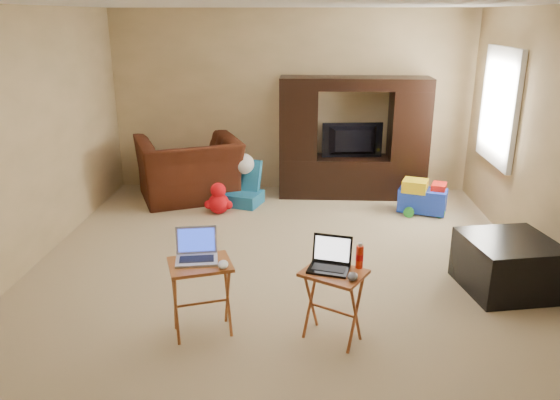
# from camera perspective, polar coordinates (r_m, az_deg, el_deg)

# --- Properties ---
(floor) EXTENTS (5.50, 5.50, 0.00)m
(floor) POSITION_cam_1_polar(r_m,az_deg,el_deg) (5.48, 0.11, -7.26)
(floor) COLOR tan
(floor) RESTS_ON ground
(ceiling) EXTENTS (5.50, 5.50, 0.00)m
(ceiling) POSITION_cam_1_polar(r_m,az_deg,el_deg) (4.93, 0.13, 19.86)
(ceiling) COLOR silver
(ceiling) RESTS_ON ground
(wall_back) EXTENTS (5.00, 0.00, 5.00)m
(wall_back) POSITION_cam_1_polar(r_m,az_deg,el_deg) (7.76, 1.15, 10.20)
(wall_back) COLOR tan
(wall_back) RESTS_ON ground
(wall_front) EXTENTS (5.00, 0.00, 5.00)m
(wall_front) POSITION_cam_1_polar(r_m,az_deg,el_deg) (2.47, -3.12, -9.17)
(wall_front) COLOR tan
(wall_front) RESTS_ON ground
(wall_left) EXTENTS (0.00, 5.50, 5.50)m
(wall_left) POSITION_cam_1_polar(r_m,az_deg,el_deg) (5.75, -25.73, 5.31)
(wall_left) COLOR tan
(wall_left) RESTS_ON ground
(wall_right) EXTENTS (0.00, 5.50, 5.50)m
(wall_right) POSITION_cam_1_polar(r_m,az_deg,el_deg) (5.53, 27.04, 4.65)
(wall_right) COLOR tan
(wall_right) RESTS_ON ground
(window_pane) EXTENTS (0.00, 1.20, 1.20)m
(window_pane) POSITION_cam_1_polar(r_m,az_deg,el_deg) (6.92, 22.08, 9.06)
(window_pane) COLOR white
(window_pane) RESTS_ON ground
(window_frame) EXTENTS (0.06, 1.14, 1.34)m
(window_frame) POSITION_cam_1_polar(r_m,az_deg,el_deg) (6.91, 21.92, 9.07)
(window_frame) COLOR white
(window_frame) RESTS_ON ground
(entertainment_center) EXTENTS (2.00, 0.51, 1.63)m
(entertainment_center) POSITION_cam_1_polar(r_m,az_deg,el_deg) (7.54, 7.64, 6.43)
(entertainment_center) COLOR black
(entertainment_center) RESTS_ON floor
(television) EXTENTS (0.84, 0.20, 0.48)m
(television) POSITION_cam_1_polar(r_m,az_deg,el_deg) (7.50, 7.66, 6.11)
(television) COLOR black
(television) RESTS_ON entertainment_center
(recliner) EXTENTS (1.65, 1.56, 0.85)m
(recliner) POSITION_cam_1_polar(r_m,az_deg,el_deg) (7.52, -9.49, 3.21)
(recliner) COLOR #46180F
(recliner) RESTS_ON floor
(child_rocker) EXTENTS (0.57, 0.62, 0.59)m
(child_rocker) POSITION_cam_1_polar(r_m,az_deg,el_deg) (7.23, -3.87, 1.75)
(child_rocker) COLOR #185D88
(child_rocker) RESTS_ON floor
(plush_toy) EXTENTS (0.37, 0.31, 0.41)m
(plush_toy) POSITION_cam_1_polar(r_m,az_deg,el_deg) (6.95, -6.45, 0.20)
(plush_toy) COLOR red
(plush_toy) RESTS_ON floor
(push_toy) EXTENTS (0.70, 0.60, 0.45)m
(push_toy) POSITION_cam_1_polar(r_m,az_deg,el_deg) (7.16, 14.69, 0.39)
(push_toy) COLOR blue
(push_toy) RESTS_ON floor
(ottoman) EXTENTS (0.89, 0.89, 0.49)m
(ottoman) POSITION_cam_1_polar(r_m,az_deg,el_deg) (5.43, 22.69, -6.24)
(ottoman) COLOR black
(ottoman) RESTS_ON floor
(tray_table_left) EXTENTS (0.57, 0.51, 0.61)m
(tray_table_left) POSITION_cam_1_polar(r_m,az_deg,el_deg) (4.37, -8.18, -10.15)
(tray_table_left) COLOR #A75928
(tray_table_left) RESTS_ON floor
(tray_table_right) EXTENTS (0.56, 0.53, 0.58)m
(tray_table_right) POSITION_cam_1_polar(r_m,az_deg,el_deg) (4.28, 5.53, -10.94)
(tray_table_right) COLOR #AA5629
(tray_table_right) RESTS_ON floor
(laptop_left) EXTENTS (0.36, 0.32, 0.24)m
(laptop_left) POSITION_cam_1_polar(r_m,az_deg,el_deg) (4.22, -8.77, -4.87)
(laptop_left) COLOR #AEAEB3
(laptop_left) RESTS_ON tray_table_left
(laptop_right) EXTENTS (0.35, 0.32, 0.24)m
(laptop_right) POSITION_cam_1_polar(r_m,az_deg,el_deg) (4.11, 5.14, -5.83)
(laptop_right) COLOR black
(laptop_right) RESTS_ON tray_table_right
(mouse_left) EXTENTS (0.09, 0.13, 0.05)m
(mouse_left) POSITION_cam_1_polar(r_m,az_deg,el_deg) (4.13, -5.97, -6.72)
(mouse_left) COLOR white
(mouse_left) RESTS_ON tray_table_left
(mouse_right) EXTENTS (0.10, 0.13, 0.05)m
(mouse_right) POSITION_cam_1_polar(r_m,az_deg,el_deg) (4.04, 7.60, -7.92)
(mouse_right) COLOR #3A3A3F
(mouse_right) RESTS_ON tray_table_right
(water_bottle) EXTENTS (0.06, 0.06, 0.18)m
(water_bottle) POSITION_cam_1_polar(r_m,az_deg,el_deg) (4.20, 8.32, -5.91)
(water_bottle) COLOR red
(water_bottle) RESTS_ON tray_table_right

